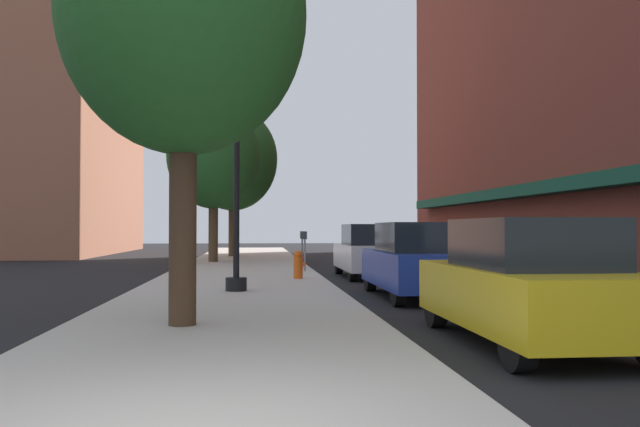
{
  "coord_description": "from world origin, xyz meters",
  "views": [
    {
      "loc": [
        0.44,
        -4.38,
        1.53
      ],
      "look_at": [
        2.98,
        21.66,
        2.12
      ],
      "focal_mm": 36.93,
      "sensor_mm": 36.0,
      "label": 1
    }
  ],
  "objects_px": {
    "car_yellow": "(528,284)",
    "parking_meter_near": "(302,245)",
    "lamppost": "(237,155)",
    "fire_hydrant": "(298,264)",
    "car_white": "(370,251)",
    "car_blue": "(418,261)",
    "parking_meter_far": "(305,246)",
    "tree_mid": "(214,156)",
    "tree_near": "(184,15)",
    "tree_far": "(233,160)"
  },
  "relations": [
    {
      "from": "tree_near",
      "to": "car_white",
      "type": "xyz_separation_m",
      "value": [
        4.62,
        10.53,
        -3.87
      ]
    },
    {
      "from": "car_white",
      "to": "parking_meter_near",
      "type": "bearing_deg",
      "value": 127.43
    },
    {
      "from": "car_blue",
      "to": "car_white",
      "type": "distance_m",
      "value": 6.08
    },
    {
      "from": "tree_near",
      "to": "car_yellow",
      "type": "distance_m",
      "value": 6.2
    },
    {
      "from": "fire_hydrant",
      "to": "car_white",
      "type": "xyz_separation_m",
      "value": [
        2.37,
        1.8,
        0.29
      ]
    },
    {
      "from": "parking_meter_far",
      "to": "tree_mid",
      "type": "relative_size",
      "value": 0.19
    },
    {
      "from": "lamppost",
      "to": "tree_near",
      "type": "relative_size",
      "value": 0.88
    },
    {
      "from": "fire_hydrant",
      "to": "tree_far",
      "type": "bearing_deg",
      "value": 98.98
    },
    {
      "from": "tree_mid",
      "to": "car_yellow",
      "type": "bearing_deg",
      "value": -74.85
    },
    {
      "from": "tree_mid",
      "to": "fire_hydrant",
      "type": "bearing_deg",
      "value": -72.74
    },
    {
      "from": "parking_meter_near",
      "to": "car_blue",
      "type": "xyz_separation_m",
      "value": [
        1.95,
        -8.69,
        -0.14
      ]
    },
    {
      "from": "lamppost",
      "to": "fire_hydrant",
      "type": "height_order",
      "value": "lamppost"
    },
    {
      "from": "lamppost",
      "to": "tree_mid",
      "type": "height_order",
      "value": "tree_mid"
    },
    {
      "from": "fire_hydrant",
      "to": "tree_near",
      "type": "distance_m",
      "value": 9.93
    },
    {
      "from": "car_yellow",
      "to": "parking_meter_near",
      "type": "bearing_deg",
      "value": 99.45
    },
    {
      "from": "fire_hydrant",
      "to": "car_yellow",
      "type": "relative_size",
      "value": 0.18
    },
    {
      "from": "fire_hydrant",
      "to": "parking_meter_far",
      "type": "relative_size",
      "value": 0.6
    },
    {
      "from": "lamppost",
      "to": "car_blue",
      "type": "height_order",
      "value": "lamppost"
    },
    {
      "from": "lamppost",
      "to": "tree_near",
      "type": "distance_m",
      "value": 5.45
    },
    {
      "from": "lamppost",
      "to": "tree_mid",
      "type": "distance_m",
      "value": 13.3
    },
    {
      "from": "tree_near",
      "to": "car_white",
      "type": "bearing_deg",
      "value": 66.3
    },
    {
      "from": "lamppost",
      "to": "parking_meter_far",
      "type": "distance_m",
      "value": 7.35
    },
    {
      "from": "car_yellow",
      "to": "car_blue",
      "type": "bearing_deg",
      "value": 91.83
    },
    {
      "from": "tree_far",
      "to": "car_blue",
      "type": "bearing_deg",
      "value": -76.19
    },
    {
      "from": "tree_near",
      "to": "car_blue",
      "type": "distance_m",
      "value": 7.5
    },
    {
      "from": "car_yellow",
      "to": "car_blue",
      "type": "height_order",
      "value": "same"
    },
    {
      "from": "fire_hydrant",
      "to": "car_white",
      "type": "height_order",
      "value": "car_white"
    },
    {
      "from": "parking_meter_near",
      "to": "car_white",
      "type": "height_order",
      "value": "car_white"
    },
    {
      "from": "tree_mid",
      "to": "tree_far",
      "type": "bearing_deg",
      "value": 83.48
    },
    {
      "from": "car_yellow",
      "to": "car_white",
      "type": "distance_m",
      "value": 11.97
    },
    {
      "from": "car_blue",
      "to": "car_yellow",
      "type": "bearing_deg",
      "value": -91.71
    },
    {
      "from": "car_blue",
      "to": "car_white",
      "type": "xyz_separation_m",
      "value": [
        0.0,
        6.08,
        0.0
      ]
    },
    {
      "from": "tree_mid",
      "to": "car_white",
      "type": "distance_m",
      "value": 10.22
    },
    {
      "from": "parking_meter_far",
      "to": "car_white",
      "type": "bearing_deg",
      "value": -35.07
    },
    {
      "from": "tree_far",
      "to": "car_yellow",
      "type": "xyz_separation_m",
      "value": [
        4.74,
        -25.19,
        -4.21
      ]
    },
    {
      "from": "parking_meter_near",
      "to": "tree_far",
      "type": "xyz_separation_m",
      "value": [
        -2.79,
        10.61,
        4.07
      ]
    },
    {
      "from": "fire_hydrant",
      "to": "car_blue",
      "type": "distance_m",
      "value": 4.9
    },
    {
      "from": "fire_hydrant",
      "to": "tree_near",
      "type": "bearing_deg",
      "value": -104.48
    },
    {
      "from": "tree_far",
      "to": "parking_meter_near",
      "type": "bearing_deg",
      "value": -75.25
    },
    {
      "from": "tree_mid",
      "to": "car_yellow",
      "type": "xyz_separation_m",
      "value": [
        5.36,
        -19.8,
        -3.8
      ]
    },
    {
      "from": "car_yellow",
      "to": "car_blue",
      "type": "relative_size",
      "value": 1.0
    },
    {
      "from": "tree_far",
      "to": "car_yellow",
      "type": "distance_m",
      "value": 25.98
    },
    {
      "from": "parking_meter_far",
      "to": "car_blue",
      "type": "xyz_separation_m",
      "value": [
        1.95,
        -7.45,
        -0.14
      ]
    },
    {
      "from": "lamppost",
      "to": "tree_far",
      "type": "bearing_deg",
      "value": 92.3
    },
    {
      "from": "tree_mid",
      "to": "lamppost",
      "type": "bearing_deg",
      "value": -84.09
    },
    {
      "from": "tree_mid",
      "to": "car_yellow",
      "type": "relative_size",
      "value": 1.57
    },
    {
      "from": "car_blue",
      "to": "car_white",
      "type": "relative_size",
      "value": 1.0
    },
    {
      "from": "car_blue",
      "to": "tree_far",
      "type": "bearing_deg",
      "value": 102.09
    },
    {
      "from": "tree_mid",
      "to": "car_blue",
      "type": "relative_size",
      "value": 1.57
    },
    {
      "from": "tree_mid",
      "to": "car_blue",
      "type": "xyz_separation_m",
      "value": [
        5.36,
        -13.91,
        -3.8
      ]
    }
  ]
}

